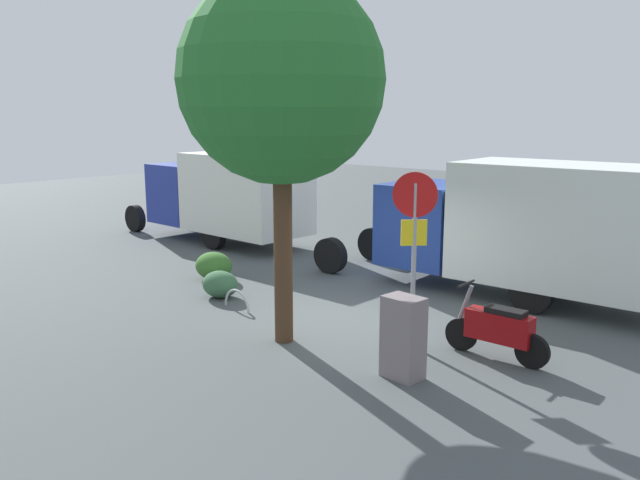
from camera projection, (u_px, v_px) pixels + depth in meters
name	position (u px, v px, depth m)	size (l,w,h in m)	color
ground_plane	(355.00, 319.00, 12.69)	(60.00, 60.00, 0.00)	#484E4F
box_truck_near	(528.00, 224.00, 13.84)	(8.45, 2.43, 2.96)	black
box_truck_far	(225.00, 192.00, 19.98)	(7.03, 2.35, 2.79)	black
motorcycle	(498.00, 329.00, 10.53)	(1.81, 0.55, 1.20)	black
stop_sign	(414.00, 232.00, 10.82)	(0.71, 0.33, 3.03)	#9E9EA3
street_tree	(281.00, 81.00, 10.62)	(3.46, 3.46, 6.25)	#47301E
utility_cabinet	(403.00, 338.00, 9.78)	(0.60, 0.42, 1.28)	slate
bike_rack_hoop	(237.00, 309.00, 13.34)	(0.85, 0.85, 0.05)	#B7B7BC
shrub_near_sign	(220.00, 284.00, 14.14)	(0.86, 0.70, 0.59)	#386340
shrub_mid_verge	(214.00, 266.00, 15.65)	(0.99, 0.81, 0.67)	#396C2A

